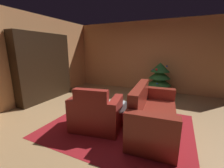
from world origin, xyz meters
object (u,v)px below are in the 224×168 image
(bookshelf_unit, at_px, (48,68))
(book_stack_on_table, at_px, (115,103))
(couch_red, at_px, (152,115))
(armchair_red, at_px, (96,114))
(bottle_on_table, at_px, (106,101))
(decorated_tree, at_px, (159,79))
(coffee_table, at_px, (115,107))

(bookshelf_unit, relative_size, book_stack_on_table, 9.22)
(couch_red, bearing_deg, armchair_red, -156.49)
(couch_red, distance_m, bottle_on_table, 1.01)
(bookshelf_unit, distance_m, armchair_red, 2.78)
(bookshelf_unit, bearing_deg, couch_red, -10.29)
(bookshelf_unit, bearing_deg, book_stack_on_table, -14.32)
(couch_red, xyz_separation_m, decorated_tree, (-0.19, 2.52, 0.27))
(couch_red, distance_m, decorated_tree, 2.54)
(armchair_red, xyz_separation_m, decorated_tree, (0.86, 2.98, 0.27))
(bookshelf_unit, xyz_separation_m, armchair_red, (2.46, -1.10, -0.71))
(couch_red, height_order, decorated_tree, decorated_tree)
(armchair_red, relative_size, coffee_table, 1.43)
(armchair_red, bearing_deg, bookshelf_unit, 155.96)
(armchair_red, bearing_deg, couch_red, 23.51)
(bookshelf_unit, distance_m, bottle_on_table, 2.70)
(bookshelf_unit, height_order, bottle_on_table, bookshelf_unit)
(bookshelf_unit, xyz_separation_m, coffee_table, (2.73, -0.71, -0.65))
(bookshelf_unit, bearing_deg, decorated_tree, 29.55)
(armchair_red, xyz_separation_m, bottle_on_table, (0.07, 0.32, 0.19))
(book_stack_on_table, xyz_separation_m, bottle_on_table, (-0.19, -0.09, 0.04))
(armchair_red, distance_m, couch_red, 1.15)
(bottle_on_table, bearing_deg, coffee_table, 19.15)
(decorated_tree, bearing_deg, bookshelf_unit, -150.45)
(coffee_table, height_order, book_stack_on_table, book_stack_on_table)
(couch_red, bearing_deg, decorated_tree, 94.41)
(bottle_on_table, distance_m, decorated_tree, 2.78)
(book_stack_on_table, bearing_deg, bookshelf_unit, 165.68)
(bottle_on_table, bearing_deg, book_stack_on_table, 24.83)
(bookshelf_unit, xyz_separation_m, bottle_on_table, (2.53, -0.78, -0.52))
(armchair_red, xyz_separation_m, book_stack_on_table, (0.26, 0.40, 0.15))
(coffee_table, xyz_separation_m, book_stack_on_table, (-0.01, 0.02, 0.09))
(bookshelf_unit, distance_m, book_stack_on_table, 2.86)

